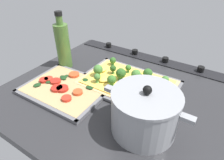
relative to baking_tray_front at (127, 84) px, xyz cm
name	(u,v)px	position (x,y,z in cm)	size (l,w,h in cm)	color
ground_plane	(115,94)	(1.85, 5.66, -1.87)	(77.55, 68.52, 3.00)	#28282B
stove_control_panel	(149,58)	(1.85, -25.10, 0.19)	(74.45, 7.00, 2.60)	black
baking_tray_front	(127,84)	(0.00, 0.00, 0.00)	(36.24, 24.99, 1.30)	slate
broccoli_pizza	(127,80)	(0.17, 0.11, 1.84)	(33.84, 22.59, 6.07)	tan
baking_tray_back	(66,89)	(17.57, 14.92, 0.01)	(30.26, 23.80, 1.30)	slate
veggie_pizza_back	(65,87)	(18.02, 14.92, 0.78)	(27.81, 21.35, 1.90)	tan
cooking_pot	(145,112)	(-14.30, 16.73, 5.98)	(25.48, 18.65, 14.99)	gray
oil_bottle	(63,45)	(30.60, 1.46, 9.65)	(5.90, 5.90, 23.78)	#476B2D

